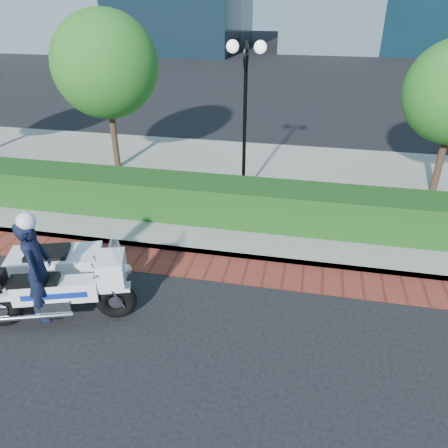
# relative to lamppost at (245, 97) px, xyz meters

# --- Properties ---
(ground) EXTENTS (120.00, 120.00, 0.00)m
(ground) POSITION_rel_lamppost_xyz_m (-1.00, -5.20, -2.96)
(ground) COLOR black
(ground) RESTS_ON ground
(brick_strip) EXTENTS (60.00, 1.00, 0.01)m
(brick_strip) POSITION_rel_lamppost_xyz_m (-1.00, -3.70, -2.95)
(brick_strip) COLOR maroon
(brick_strip) RESTS_ON ground
(sidewalk) EXTENTS (60.00, 8.00, 0.15)m
(sidewalk) POSITION_rel_lamppost_xyz_m (-1.00, 0.80, -2.88)
(sidewalk) COLOR gray
(sidewalk) RESTS_ON ground
(hedge_main) EXTENTS (18.00, 1.20, 1.00)m
(hedge_main) POSITION_rel_lamppost_xyz_m (-1.00, -1.60, -2.31)
(hedge_main) COLOR #173411
(hedge_main) RESTS_ON sidewalk
(lamppost) EXTENTS (1.02, 0.70, 4.21)m
(lamppost) POSITION_rel_lamppost_xyz_m (0.00, 0.00, 0.00)
(lamppost) COLOR black
(lamppost) RESTS_ON sidewalk
(tree_b) EXTENTS (3.20, 3.20, 4.89)m
(tree_b) POSITION_rel_lamppost_xyz_m (-4.50, 1.30, 0.48)
(tree_b) COLOR #332319
(tree_b) RESTS_ON sidewalk
(police_motorcycle) EXTENTS (2.86, 2.07, 2.29)m
(police_motorcycle) POSITION_rel_lamppost_xyz_m (-2.68, -5.62, -2.18)
(police_motorcycle) COLOR black
(police_motorcycle) RESTS_ON ground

